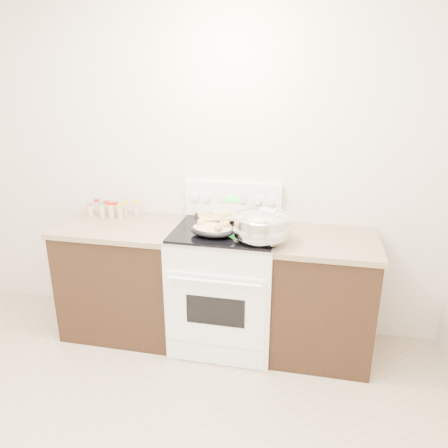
# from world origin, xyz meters

# --- Properties ---
(room_shell) EXTENTS (4.10, 3.60, 2.75)m
(room_shell) POSITION_xyz_m (0.00, 0.00, 1.70)
(room_shell) COLOR beige
(room_shell) RESTS_ON ground
(counter_left) EXTENTS (0.93, 0.67, 0.92)m
(counter_left) POSITION_xyz_m (-0.48, 1.43, 0.46)
(counter_left) COLOR black
(counter_left) RESTS_ON ground
(counter_right) EXTENTS (0.73, 0.67, 0.92)m
(counter_right) POSITION_xyz_m (1.08, 1.43, 0.46)
(counter_right) COLOR black
(counter_right) RESTS_ON ground
(kitchen_range) EXTENTS (0.78, 0.73, 1.22)m
(kitchen_range) POSITION_xyz_m (0.35, 1.42, 0.49)
(kitchen_range) COLOR white
(kitchen_range) RESTS_ON ground
(mixing_bowl) EXTENTS (0.51, 0.51, 0.23)m
(mixing_bowl) POSITION_xyz_m (0.63, 1.26, 1.03)
(mixing_bowl) COLOR silver
(mixing_bowl) RESTS_ON kitchen_range
(roasting_pan) EXTENTS (0.35, 0.26, 0.11)m
(roasting_pan) POSITION_xyz_m (0.29, 1.27, 0.99)
(roasting_pan) COLOR black
(roasting_pan) RESTS_ON kitchen_range
(baking_sheet) EXTENTS (0.44, 0.38, 0.06)m
(baking_sheet) POSITION_xyz_m (0.26, 1.63, 0.96)
(baking_sheet) COLOR black
(baking_sheet) RESTS_ON kitchen_range
(wooden_spoon) EXTENTS (0.14, 0.22, 0.04)m
(wooden_spoon) POSITION_xyz_m (0.35, 1.38, 0.95)
(wooden_spoon) COLOR olive
(wooden_spoon) RESTS_ON kitchen_range
(blue_ladle) EXTENTS (0.09, 0.29, 0.11)m
(blue_ladle) POSITION_xyz_m (0.68, 1.35, 0.98)
(blue_ladle) COLOR #8DC8D3
(blue_ladle) RESTS_ON kitchen_range
(spice_jars) EXTENTS (0.40, 0.15, 0.13)m
(spice_jars) POSITION_xyz_m (-0.62, 1.59, 0.98)
(spice_jars) COLOR #BFB28C
(spice_jars) RESTS_ON counter_left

